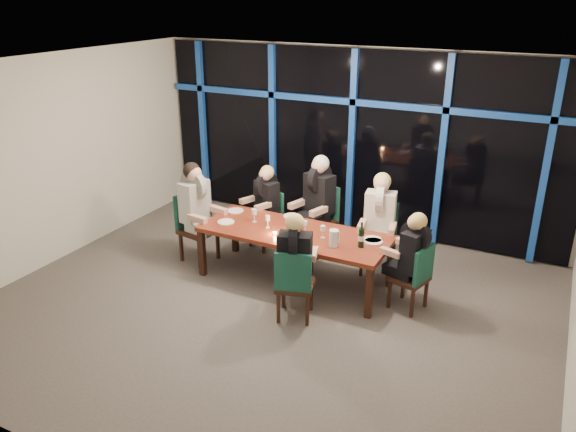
# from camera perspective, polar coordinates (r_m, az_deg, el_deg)

# --- Properties ---
(room) EXTENTS (7.04, 7.00, 3.02)m
(room) POSITION_cam_1_polar(r_m,az_deg,el_deg) (6.52, -2.39, 6.17)
(room) COLOR #5D5752
(room) RESTS_ON ground
(window_wall) EXTENTS (6.86, 0.43, 2.94)m
(window_wall) POSITION_cam_1_polar(r_m,az_deg,el_deg) (9.22, 6.67, 7.77)
(window_wall) COLOR black
(window_wall) RESTS_ON ground
(dining_table) EXTENTS (2.60, 1.00, 0.75)m
(dining_table) POSITION_cam_1_polar(r_m,az_deg,el_deg) (7.65, 0.68, -2.05)
(dining_table) COLOR maroon
(dining_table) RESTS_ON ground
(chair_far_left) EXTENTS (0.55, 0.55, 0.91)m
(chair_far_left) POSITION_cam_1_polar(r_m,az_deg,el_deg) (8.80, -1.94, 0.03)
(chair_far_left) COLOR black
(chair_far_left) RESTS_ON ground
(chair_far_mid) EXTENTS (0.61, 0.61, 1.05)m
(chair_far_mid) POSITION_cam_1_polar(r_m,az_deg,el_deg) (8.63, 3.37, 0.11)
(chair_far_mid) COLOR black
(chair_far_mid) RESTS_ON ground
(chair_far_right) EXTENTS (0.54, 0.54, 1.01)m
(chair_far_right) POSITION_cam_1_polar(r_m,az_deg,el_deg) (8.12, 9.24, -1.77)
(chair_far_right) COLOR black
(chair_far_right) RESTS_ON ground
(chair_end_left) EXTENTS (0.55, 0.55, 1.04)m
(chair_end_left) POSITION_cam_1_polar(r_m,az_deg,el_deg) (8.45, -9.55, -0.71)
(chair_end_left) COLOR black
(chair_end_left) RESTS_ON ground
(chair_end_right) EXTENTS (0.52, 0.52, 0.90)m
(chair_end_right) POSITION_cam_1_polar(r_m,az_deg,el_deg) (7.21, 12.80, -5.81)
(chair_end_right) COLOR black
(chair_end_right) RESTS_ON ground
(chair_near_mid) EXTENTS (0.56, 0.56, 0.96)m
(chair_near_mid) POSITION_cam_1_polar(r_m,az_deg,el_deg) (6.80, 0.63, -6.69)
(chair_near_mid) COLOR black
(chair_near_mid) RESTS_ON ground
(diner_far_left) EXTENTS (0.56, 0.62, 0.88)m
(diner_far_left) POSITION_cam_1_polar(r_m,az_deg,el_deg) (8.62, -2.37, 2.13)
(diner_far_left) COLOR black
(diner_far_left) RESTS_ON ground
(diner_far_mid) EXTENTS (0.62, 0.71, 1.02)m
(diner_far_mid) POSITION_cam_1_polar(r_m,az_deg,el_deg) (8.42, 3.03, 2.56)
(diner_far_mid) COLOR black
(diner_far_mid) RESTS_ON ground
(diner_far_right) EXTENTS (0.55, 0.67, 0.98)m
(diner_far_right) POSITION_cam_1_polar(r_m,az_deg,el_deg) (7.89, 9.32, 0.64)
(diner_far_right) COLOR silver
(diner_far_right) RESTS_ON ground
(diner_end_left) EXTENTS (0.68, 0.56, 1.01)m
(diner_end_left) POSITION_cam_1_polar(r_m,az_deg,el_deg) (8.25, -9.30, 1.77)
(diner_end_left) COLOR black
(diner_end_left) RESTS_ON ground
(diner_end_right) EXTENTS (0.61, 0.52, 0.88)m
(diner_end_right) POSITION_cam_1_polar(r_m,az_deg,el_deg) (7.09, 12.51, -3.05)
(diner_end_right) COLOR black
(diner_end_right) RESTS_ON ground
(diner_near_mid) EXTENTS (0.56, 0.65, 0.93)m
(diner_near_mid) POSITION_cam_1_polar(r_m,az_deg,el_deg) (6.70, 0.75, -3.51)
(diner_near_mid) COLOR black
(diner_near_mid) RESTS_ON ground
(plate_far_left) EXTENTS (0.24, 0.24, 0.01)m
(plate_far_left) POSITION_cam_1_polar(r_m,az_deg,el_deg) (8.34, -5.37, 0.53)
(plate_far_left) COLOR white
(plate_far_left) RESTS_ON dining_table
(plate_far_mid) EXTENTS (0.24, 0.24, 0.01)m
(plate_far_mid) POSITION_cam_1_polar(r_m,az_deg,el_deg) (8.11, 0.37, -0.01)
(plate_far_mid) COLOR white
(plate_far_mid) RESTS_ON dining_table
(plate_far_right) EXTENTS (0.24, 0.24, 0.01)m
(plate_far_right) POSITION_cam_1_polar(r_m,az_deg,el_deg) (7.45, 8.59, -2.36)
(plate_far_right) COLOR white
(plate_far_right) RESTS_ON dining_table
(plate_end_left) EXTENTS (0.24, 0.24, 0.01)m
(plate_end_left) POSITION_cam_1_polar(r_m,az_deg,el_deg) (7.96, -6.33, -0.60)
(plate_end_left) COLOR white
(plate_end_left) RESTS_ON dining_table
(plate_end_right) EXTENTS (0.24, 0.24, 0.01)m
(plate_end_right) POSITION_cam_1_polar(r_m,az_deg,el_deg) (7.39, 8.69, -2.58)
(plate_end_right) COLOR white
(plate_end_right) RESTS_ON dining_table
(plate_near_mid) EXTENTS (0.24, 0.24, 0.01)m
(plate_near_mid) POSITION_cam_1_polar(r_m,az_deg,el_deg) (7.27, 1.45, -2.74)
(plate_near_mid) COLOR white
(plate_near_mid) RESTS_ON dining_table
(wine_bottle) EXTENTS (0.08, 0.08, 0.34)m
(wine_bottle) POSITION_cam_1_polar(r_m,az_deg,el_deg) (7.18, 7.45, -2.19)
(wine_bottle) COLOR black
(wine_bottle) RESTS_ON dining_table
(water_pitcher) EXTENTS (0.14, 0.12, 0.22)m
(water_pitcher) POSITION_cam_1_polar(r_m,az_deg,el_deg) (7.17, 4.68, -2.26)
(water_pitcher) COLOR white
(water_pitcher) RESTS_ON dining_table
(tea_light) EXTENTS (0.05, 0.05, 0.03)m
(tea_light) POSITION_cam_1_polar(r_m,az_deg,el_deg) (7.54, -1.34, -1.75)
(tea_light) COLOR #F29448
(tea_light) RESTS_ON dining_table
(wine_glass_a) EXTENTS (0.07, 0.07, 0.18)m
(wine_glass_a) POSITION_cam_1_polar(r_m,az_deg,el_deg) (7.70, -2.08, -0.29)
(wine_glass_a) COLOR silver
(wine_glass_a) RESTS_ON dining_table
(wine_glass_b) EXTENTS (0.06, 0.06, 0.16)m
(wine_glass_b) POSITION_cam_1_polar(r_m,az_deg,el_deg) (7.57, 1.77, -0.80)
(wine_glass_b) COLOR silver
(wine_glass_b) RESTS_ON dining_table
(wine_glass_c) EXTENTS (0.07, 0.07, 0.17)m
(wine_glass_c) POSITION_cam_1_polar(r_m,az_deg,el_deg) (7.40, 3.57, -1.33)
(wine_glass_c) COLOR silver
(wine_glass_c) RESTS_ON dining_table
(wine_glass_d) EXTENTS (0.07, 0.07, 0.19)m
(wine_glass_d) POSITION_cam_1_polar(r_m,az_deg,el_deg) (7.90, -3.45, 0.34)
(wine_glass_d) COLOR silver
(wine_glass_d) RESTS_ON dining_table
(wine_glass_e) EXTENTS (0.06, 0.06, 0.16)m
(wine_glass_e) POSITION_cam_1_polar(r_m,az_deg,el_deg) (7.36, 7.38, -1.70)
(wine_glass_e) COLOR silver
(wine_glass_e) RESTS_ON dining_table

